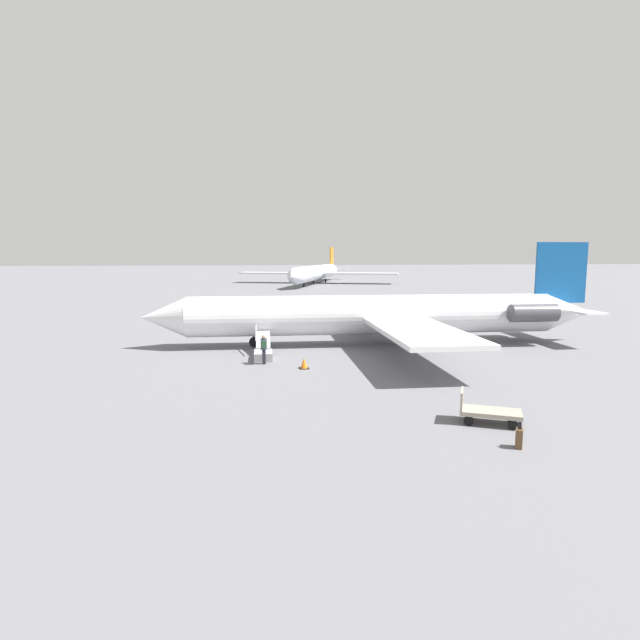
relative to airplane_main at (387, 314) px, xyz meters
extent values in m
plane|color=slate|center=(1.00, -0.06, -2.16)|extent=(600.00, 600.00, 0.00)
cylinder|color=white|center=(1.00, -0.06, -0.03)|extent=(25.78, 4.16, 2.75)
cone|color=white|center=(15.32, -0.85, -0.03)|extent=(3.17, 2.86, 2.70)
cone|color=white|center=(-13.60, 0.75, -0.03)|extent=(3.72, 2.89, 2.70)
cube|color=#145193|center=(-12.88, 0.71, 2.86)|extent=(3.86, 0.43, 4.40)
cube|color=white|center=(-13.27, 0.73, 0.25)|extent=(2.07, 7.79, 0.14)
cube|color=white|center=(0.09, 6.77, -0.23)|extent=(4.99, 11.00, 0.28)
cube|color=white|center=(-0.65, -6.74, -0.23)|extent=(4.99, 11.00, 0.28)
cylinder|color=#4C4C51|center=(-9.73, 2.47, 0.18)|extent=(3.37, 1.42, 1.24)
cylinder|color=#4C4C51|center=(-9.94, -1.39, 0.18)|extent=(3.37, 1.42, 1.24)
cylinder|color=black|center=(9.33, -0.52, -1.82)|extent=(0.69, 0.21, 0.68)
cylinder|color=#4C4C51|center=(9.33, -0.52, -1.37)|extent=(0.12, 0.12, 0.21)
cylinder|color=black|center=(-1.49, 1.32, -1.82)|extent=(0.69, 0.21, 0.68)
cylinder|color=#4C4C51|center=(-1.49, 1.32, -1.37)|extent=(0.12, 0.12, 0.21)
cylinder|color=black|center=(-1.63, -1.15, -1.82)|extent=(0.69, 0.21, 0.68)
cylinder|color=#4C4C51|center=(-1.63, -1.15, -1.37)|extent=(0.12, 0.12, 0.21)
cylinder|color=silver|center=(-7.36, -77.14, 0.34)|extent=(16.73, 38.08, 3.23)
cone|color=silver|center=(0.11, -57.00, 0.34)|extent=(4.20, 4.43, 3.16)
cone|color=silver|center=(-14.93, -97.59, 0.34)|extent=(4.43, 5.04, 3.16)
cube|color=orange|center=(-14.64, -96.81, 3.73)|extent=(1.81, 4.33, 5.17)
cube|color=silver|center=(-14.80, -97.23, 0.67)|extent=(9.15, 4.96, 0.16)
cube|color=silver|center=(-17.32, -75.56, 0.10)|extent=(17.32, 10.60, 0.32)
cube|color=silver|center=(1.23, -82.43, 0.10)|extent=(17.32, 10.60, 0.32)
cylinder|color=black|center=(-2.91, -65.13, -1.76)|extent=(0.47, 0.82, 0.80)
cylinder|color=gray|center=(-2.91, -65.13, -1.23)|extent=(0.14, 0.14, 0.25)
cylinder|color=black|center=(-10.09, -80.34, -1.76)|extent=(0.47, 0.82, 0.80)
cylinder|color=gray|center=(-10.09, -80.34, -1.23)|extent=(0.14, 0.14, 0.25)
cylinder|color=black|center=(-7.36, -81.35, -1.76)|extent=(0.47, 0.82, 0.80)
cylinder|color=gray|center=(-7.36, -81.35, -1.23)|extent=(0.14, 0.14, 0.25)
cube|color=#99999E|center=(8.93, 3.84, -1.91)|extent=(1.20, 1.86, 0.50)
cube|color=#99999E|center=(8.82, 1.84, -1.29)|extent=(1.02, 2.28, 0.85)
cube|color=#99999E|center=(9.26, 1.82, -0.79)|extent=(0.18, 2.22, 0.80)
cube|color=#23232D|center=(8.95, 5.11, -1.73)|extent=(0.22, 0.29, 0.85)
cylinder|color=#33384C|center=(8.95, 5.11, -0.98)|extent=(0.36, 0.36, 0.65)
sphere|color=tan|center=(8.95, 5.11, -0.54)|extent=(0.24, 0.24, 0.24)
cube|color=#23472D|center=(8.97, 5.38, -0.95)|extent=(0.29, 0.20, 0.44)
cube|color=#9E937F|center=(1.17, 16.94, -1.72)|extent=(2.46, 1.97, 0.16)
cube|color=#9E937F|center=(2.11, 16.47, -1.29)|extent=(0.57, 1.02, 0.70)
cylinder|color=black|center=(2.06, 16.99, -1.98)|extent=(0.38, 0.27, 0.36)
cylinder|color=black|center=(1.66, 16.20, -1.98)|extent=(0.38, 0.27, 0.36)
cylinder|color=black|center=(0.68, 17.68, -1.98)|extent=(0.38, 0.27, 0.36)
cylinder|color=black|center=(0.29, 16.90, -1.98)|extent=(0.38, 0.27, 0.36)
cube|color=brown|center=(1.43, 19.30, -1.84)|extent=(0.38, 0.42, 0.64)
cube|color=black|center=(1.43, 19.30, -1.40)|extent=(0.12, 0.10, 0.24)
cube|color=black|center=(6.81, 6.64, -2.14)|extent=(0.54, 0.54, 0.03)
cone|color=orange|center=(6.81, 6.64, -1.86)|extent=(0.42, 0.42, 0.60)
camera|label=1|loc=(10.46, 33.67, 4.10)|focal=28.00mm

